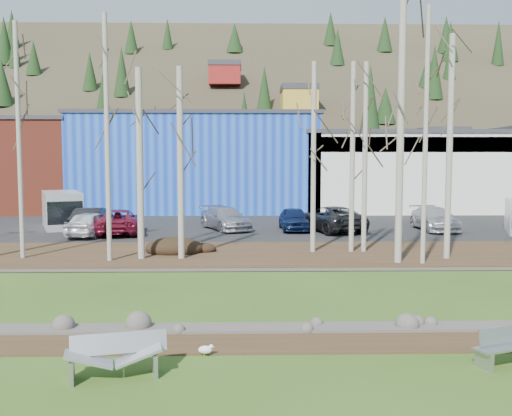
{
  "coord_description": "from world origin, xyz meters",
  "views": [
    {
      "loc": [
        -2.04,
        -11.34,
        4.4
      ],
      "look_at": [
        -1.55,
        11.15,
        2.5
      ],
      "focal_mm": 40.0,
      "sensor_mm": 36.0,
      "label": 1
    }
  ],
  "objects_px": {
    "seagull": "(206,349)",
    "van_grey": "(62,210)",
    "car_1": "(92,220)",
    "car_2": "(118,222)",
    "car_3": "(225,218)",
    "bench_intact": "(509,346)",
    "car_0": "(91,224)",
    "car_5": "(338,220)",
    "bench_damaged": "(115,356)",
    "car_7": "(434,219)",
    "car_6": "(332,219)",
    "car_4": "(294,219)"
  },
  "relations": [
    {
      "from": "seagull",
      "to": "van_grey",
      "type": "relative_size",
      "value": 0.07
    },
    {
      "from": "seagull",
      "to": "van_grey",
      "type": "height_order",
      "value": "van_grey"
    },
    {
      "from": "car_1",
      "to": "car_2",
      "type": "relative_size",
      "value": 0.86
    },
    {
      "from": "car_3",
      "to": "van_grey",
      "type": "height_order",
      "value": "van_grey"
    },
    {
      "from": "bench_intact",
      "to": "car_1",
      "type": "height_order",
      "value": "car_1"
    },
    {
      "from": "car_0",
      "to": "car_3",
      "type": "bearing_deg",
      "value": -150.33
    },
    {
      "from": "car_5",
      "to": "bench_damaged",
      "type": "bearing_deg",
      "value": 47.87
    },
    {
      "from": "bench_damaged",
      "to": "car_3",
      "type": "bearing_deg",
      "value": 72.9
    },
    {
      "from": "bench_intact",
      "to": "seagull",
      "type": "height_order",
      "value": "bench_intact"
    },
    {
      "from": "bench_damaged",
      "to": "car_2",
      "type": "xyz_separation_m",
      "value": [
        -4.63,
        21.54,
        0.42
      ]
    },
    {
      "from": "car_2",
      "to": "car_1",
      "type": "bearing_deg",
      "value": -36.87
    },
    {
      "from": "bench_damaged",
      "to": "car_2",
      "type": "distance_m",
      "value": 22.04
    },
    {
      "from": "bench_intact",
      "to": "car_2",
      "type": "relative_size",
      "value": 0.33
    },
    {
      "from": "car_1",
      "to": "car_3",
      "type": "bearing_deg",
      "value": -172.4
    },
    {
      "from": "bench_damaged",
      "to": "car_1",
      "type": "distance_m",
      "value": 23.36
    },
    {
      "from": "bench_intact",
      "to": "seagull",
      "type": "bearing_deg",
      "value": 154.2
    },
    {
      "from": "bench_intact",
      "to": "car_5",
      "type": "distance_m",
      "value": 22.42
    },
    {
      "from": "bench_intact",
      "to": "car_7",
      "type": "bearing_deg",
      "value": 55.07
    },
    {
      "from": "bench_intact",
      "to": "car_5",
      "type": "xyz_separation_m",
      "value": [
        0.03,
        22.41,
        0.37
      ]
    },
    {
      "from": "car_5",
      "to": "van_grey",
      "type": "bearing_deg",
      "value": -28.0
    },
    {
      "from": "car_5",
      "to": "car_0",
      "type": "bearing_deg",
      "value": -12.48
    },
    {
      "from": "car_0",
      "to": "car_2",
      "type": "distance_m",
      "value": 1.67
    },
    {
      "from": "car_6",
      "to": "bench_damaged",
      "type": "bearing_deg",
      "value": 54.34
    },
    {
      "from": "seagull",
      "to": "car_7",
      "type": "xyz_separation_m",
      "value": [
        12.44,
        21.64,
        0.68
      ]
    },
    {
      "from": "bench_intact",
      "to": "car_0",
      "type": "bearing_deg",
      "value": 105.35
    },
    {
      "from": "seagull",
      "to": "car_1",
      "type": "xyz_separation_m",
      "value": [
        -8.13,
        21.29,
        0.71
      ]
    },
    {
      "from": "bench_intact",
      "to": "car_4",
      "type": "bearing_deg",
      "value": 76.59
    },
    {
      "from": "car_3",
      "to": "car_4",
      "type": "distance_m",
      "value": 4.21
    },
    {
      "from": "car_1",
      "to": "car_5",
      "type": "relative_size",
      "value": 1.15
    },
    {
      "from": "car_6",
      "to": "car_4",
      "type": "bearing_deg",
      "value": -27.35
    },
    {
      "from": "bench_intact",
      "to": "car_6",
      "type": "bearing_deg",
      "value": 70.98
    },
    {
      "from": "car_4",
      "to": "car_0",
      "type": "bearing_deg",
      "value": -169.92
    },
    {
      "from": "seagull",
      "to": "van_grey",
      "type": "distance_m",
      "value": 25.84
    },
    {
      "from": "car_4",
      "to": "car_2",
      "type": "bearing_deg",
      "value": -173.97
    },
    {
      "from": "bench_damaged",
      "to": "car_3",
      "type": "xyz_separation_m",
      "value": [
        1.48,
        23.42,
        0.4
      ]
    },
    {
      "from": "seagull",
      "to": "car_7",
      "type": "height_order",
      "value": "car_7"
    },
    {
      "from": "car_2",
      "to": "car_5",
      "type": "xyz_separation_m",
      "value": [
        12.98,
        1.4,
        -0.08
      ]
    },
    {
      "from": "car_6",
      "to": "car_2",
      "type": "bearing_deg",
      "value": -11.9
    },
    {
      "from": "car_5",
      "to": "car_6",
      "type": "bearing_deg",
      "value": 19.92
    },
    {
      "from": "car_3",
      "to": "bench_intact",
      "type": "bearing_deg",
      "value": -97.99
    },
    {
      "from": "bench_damaged",
      "to": "car_5",
      "type": "xyz_separation_m",
      "value": [
        8.35,
        22.95,
        0.34
      ]
    },
    {
      "from": "bench_intact",
      "to": "car_7",
      "type": "distance_m",
      "value": 23.06
    },
    {
      "from": "car_1",
      "to": "car_5",
      "type": "distance_m",
      "value": 14.74
    },
    {
      "from": "car_5",
      "to": "van_grey",
      "type": "xyz_separation_m",
      "value": [
        -17.19,
        1.77,
        0.49
      ]
    },
    {
      "from": "car_1",
      "to": "car_5",
      "type": "xyz_separation_m",
      "value": [
        14.73,
        0.48,
        -0.09
      ]
    },
    {
      "from": "bench_intact",
      "to": "car_0",
      "type": "xyz_separation_m",
      "value": [
        -14.27,
        19.98,
        0.44
      ]
    },
    {
      "from": "car_3",
      "to": "car_5",
      "type": "height_order",
      "value": "car_3"
    },
    {
      "from": "car_4",
      "to": "car_7",
      "type": "height_order",
      "value": "car_7"
    },
    {
      "from": "car_1",
      "to": "car_6",
      "type": "xyz_separation_m",
      "value": [
        14.26,
        0.05,
        0.03
      ]
    },
    {
      "from": "van_grey",
      "to": "car_4",
      "type": "bearing_deg",
      "value": -28.66
    }
  ]
}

